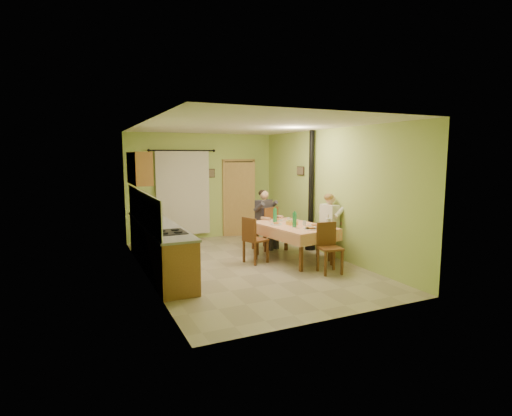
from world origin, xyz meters
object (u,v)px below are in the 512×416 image
chair_near (329,258)px  chair_left (255,249)px  man_far (265,213)px  stove_flue (311,207)px  chair_far (265,237)px  chair_right (330,245)px  dining_table (293,242)px  man_right (331,218)px

chair_near → chair_left: chair_left is taller
man_far → stove_flue: bearing=-49.4°
stove_flue → chair_far: bearing=153.1°
chair_right → stove_flue: 1.12m
chair_near → chair_right: size_ratio=0.96×
dining_table → chair_right: (0.82, -0.21, -0.09)m
chair_left → man_right: size_ratio=0.70×
chair_left → chair_near: bearing=20.3°
dining_table → chair_far: (-0.11, 1.13, -0.09)m
man_right → man_far: bearing=26.1°
man_far → stove_flue: (0.96, -0.50, 0.15)m
chair_far → chair_near: 2.27m
dining_table → stove_flue: 1.24m
dining_table → man_right: 0.97m
chair_right → chair_left: size_ratio=1.03×
chair_far → man_right: bearing=-77.6°
chair_far → chair_right: (0.93, -1.34, -0.00)m
dining_table → chair_far: bearing=87.3°
chair_right → man_far: (-0.93, 1.35, 0.59)m
man_right → chair_right: bearing=-90.0°
chair_near → man_far: man_far is taller
chair_near → chair_far: bearing=-74.1°
chair_far → man_far: 0.59m
stove_flue → chair_right: bearing=-91.8°
stove_flue → chair_left: bearing=-163.1°
chair_far → chair_near: bearing=-105.3°
dining_table → chair_near: 1.14m
chair_far → man_right: (0.91, -1.34, 0.59)m
chair_near → chair_right: 1.13m
dining_table → man_right: bearing=-23.1°
chair_left → man_right: man_right is taller
man_right → dining_table: bearing=67.1°
chair_left → dining_table: bearing=63.2°
chair_right → man_right: bearing=90.0°
dining_table → chair_near: (0.15, -1.12, -0.09)m
chair_far → chair_right: size_ratio=1.03×
chair_right → man_right: (-0.01, -0.00, 0.59)m
man_far → man_right: 1.64m
chair_far → man_far: size_ratio=0.74×
stove_flue → dining_table: bearing=-142.8°
chair_far → man_far: bearing=90.0°
chair_left → man_far: man_far is taller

